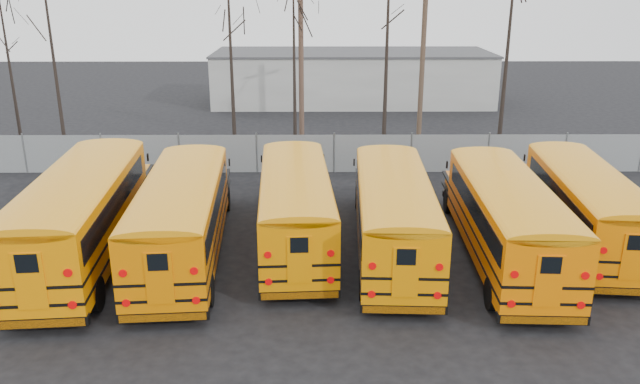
{
  "coord_description": "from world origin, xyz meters",
  "views": [
    {
      "loc": [
        -0.94,
        -19.21,
        9.44
      ],
      "look_at": [
        -0.79,
        3.99,
        1.6
      ],
      "focal_mm": 35.0,
      "sensor_mm": 36.0,
      "label": 1
    }
  ],
  "objects_px": {
    "bus_e": "(506,213)",
    "utility_pole_left": "(301,68)",
    "bus_a": "(82,208)",
    "bus_d": "(393,208)",
    "bus_c": "(295,201)",
    "bus_b": "(182,210)",
    "bus_f": "(585,200)",
    "utility_pole_right": "(423,56)"
  },
  "relations": [
    {
      "from": "bus_a",
      "to": "bus_e",
      "type": "xyz_separation_m",
      "value": [
        14.77,
        -0.21,
        -0.14
      ]
    },
    {
      "from": "bus_e",
      "to": "utility_pole_left",
      "type": "relative_size",
      "value": 1.2
    },
    {
      "from": "bus_d",
      "to": "bus_f",
      "type": "height_order",
      "value": "bus_d"
    },
    {
      "from": "bus_b",
      "to": "bus_a",
      "type": "bearing_deg",
      "value": 176.58
    },
    {
      "from": "bus_f",
      "to": "bus_e",
      "type": "bearing_deg",
      "value": -150.87
    },
    {
      "from": "bus_b",
      "to": "utility_pole_left",
      "type": "relative_size",
      "value": 1.21
    },
    {
      "from": "bus_d",
      "to": "bus_e",
      "type": "bearing_deg",
      "value": -5.47
    },
    {
      "from": "bus_a",
      "to": "bus_b",
      "type": "relative_size",
      "value": 1.07
    },
    {
      "from": "bus_f",
      "to": "utility_pole_left",
      "type": "distance_m",
      "value": 17.93
    },
    {
      "from": "bus_d",
      "to": "bus_c",
      "type": "bearing_deg",
      "value": 169.06
    },
    {
      "from": "bus_e",
      "to": "utility_pole_left",
      "type": "distance_m",
      "value": 17.4
    },
    {
      "from": "bus_f",
      "to": "utility_pole_left",
      "type": "height_order",
      "value": "utility_pole_left"
    },
    {
      "from": "bus_c",
      "to": "utility_pole_left",
      "type": "xyz_separation_m",
      "value": [
        -0.06,
        14.05,
        3.04
      ]
    },
    {
      "from": "bus_e",
      "to": "bus_d",
      "type": "bearing_deg",
      "value": 174.45
    },
    {
      "from": "bus_b",
      "to": "bus_e",
      "type": "relative_size",
      "value": 1.01
    },
    {
      "from": "bus_d",
      "to": "utility_pole_right",
      "type": "height_order",
      "value": "utility_pole_right"
    },
    {
      "from": "bus_a",
      "to": "utility_pole_left",
      "type": "xyz_separation_m",
      "value": [
        7.33,
        15.24,
        2.86
      ]
    },
    {
      "from": "bus_a",
      "to": "bus_f",
      "type": "relative_size",
      "value": 1.12
    },
    {
      "from": "bus_c",
      "to": "bus_f",
      "type": "distance_m",
      "value": 10.77
    },
    {
      "from": "bus_a",
      "to": "bus_d",
      "type": "height_order",
      "value": "bus_a"
    },
    {
      "from": "bus_b",
      "to": "bus_f",
      "type": "xyz_separation_m",
      "value": [
        14.7,
        1.24,
        -0.09
      ]
    },
    {
      "from": "bus_a",
      "to": "utility_pole_right",
      "type": "distance_m",
      "value": 23.57
    },
    {
      "from": "bus_b",
      "to": "bus_d",
      "type": "distance_m",
      "value": 7.45
    },
    {
      "from": "bus_a",
      "to": "bus_d",
      "type": "xyz_separation_m",
      "value": [
        10.92,
        0.34,
        -0.17
      ]
    },
    {
      "from": "bus_e",
      "to": "bus_f",
      "type": "distance_m",
      "value": 3.72
    },
    {
      "from": "bus_c",
      "to": "bus_d",
      "type": "height_order",
      "value": "bus_d"
    },
    {
      "from": "bus_c",
      "to": "utility_pole_right",
      "type": "bearing_deg",
      "value": 63.49
    },
    {
      "from": "bus_a",
      "to": "utility_pole_right",
      "type": "bearing_deg",
      "value": 46.2
    },
    {
      "from": "bus_b",
      "to": "bus_c",
      "type": "bearing_deg",
      "value": 12.18
    },
    {
      "from": "bus_c",
      "to": "bus_b",
      "type": "bearing_deg",
      "value": -166.94
    },
    {
      "from": "utility_pole_left",
      "to": "bus_f",
      "type": "bearing_deg",
      "value": -35.78
    },
    {
      "from": "utility_pole_left",
      "to": "bus_b",
      "type": "bearing_deg",
      "value": -87.86
    },
    {
      "from": "bus_a",
      "to": "bus_e",
      "type": "bearing_deg",
      "value": -5.63
    },
    {
      "from": "utility_pole_right",
      "to": "bus_a",
      "type": "bearing_deg",
      "value": -153.44
    },
    {
      "from": "bus_d",
      "to": "bus_f",
      "type": "xyz_separation_m",
      "value": [
        7.25,
        0.95,
        -0.05
      ]
    },
    {
      "from": "bus_b",
      "to": "bus_d",
      "type": "xyz_separation_m",
      "value": [
        7.45,
        0.29,
        -0.04
      ]
    },
    {
      "from": "bus_b",
      "to": "bus_f",
      "type": "height_order",
      "value": "bus_b"
    },
    {
      "from": "bus_a",
      "to": "utility_pole_left",
      "type": "relative_size",
      "value": 1.3
    },
    {
      "from": "bus_f",
      "to": "bus_a",
      "type": "bearing_deg",
      "value": -170.54
    },
    {
      "from": "bus_e",
      "to": "utility_pole_left",
      "type": "xyz_separation_m",
      "value": [
        -7.43,
        15.45,
        3.0
      ]
    },
    {
      "from": "utility_pole_right",
      "to": "bus_d",
      "type": "bearing_deg",
      "value": -126.4
    },
    {
      "from": "utility_pole_left",
      "to": "bus_c",
      "type": "bearing_deg",
      "value": -73.35
    }
  ]
}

